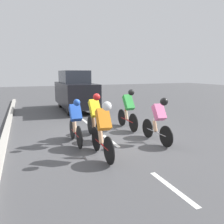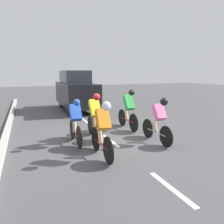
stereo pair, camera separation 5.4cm
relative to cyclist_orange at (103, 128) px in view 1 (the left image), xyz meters
The scene contains 11 objects.
ground_plane 2.01m from the cyclist_orange, 112.82° to the right, with size 60.00×60.00×0.00m, color #4C4C4F.
lane_stripe_near 2.20m from the cyclist_orange, 110.43° to the left, with size 0.12×1.40×0.01m, color white.
lane_stripe_mid 1.66m from the cyclist_orange, 119.34° to the right, with size 0.12×1.40×0.01m, color white.
lane_stripe_far 4.60m from the cyclist_orange, 99.10° to the right, with size 0.12×1.40×0.01m, color white.
curb 2.88m from the cyclist_orange, 27.18° to the right, with size 0.20×24.34×0.14m, color #B7B2A8.
cyclist_orange is the anchor object (origin of this frame).
cyclist_green 3.06m from the cyclist_orange, 128.58° to the right, with size 0.32×1.73×1.58m.
cyclist_pink 2.09m from the cyclist_orange, 165.60° to the right, with size 0.34×1.69×1.46m.
cyclist_blue 1.42m from the cyclist_orange, 73.57° to the right, with size 0.32×1.66×1.44m.
cyclist_yellow 1.73m from the cyclist_orange, 100.95° to the right, with size 0.33×1.63×1.55m.
support_car 7.56m from the cyclist_orange, 97.50° to the right, with size 1.70×4.39×2.30m.
Camera 1 is at (2.55, 6.77, 2.20)m, focal length 35.00 mm.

